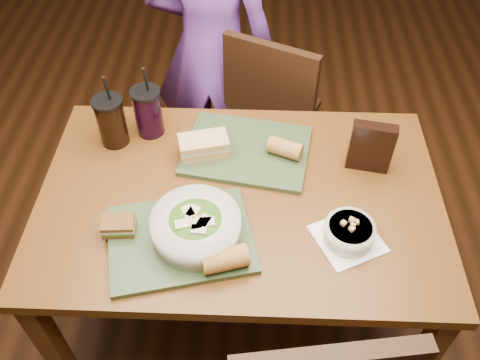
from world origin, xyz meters
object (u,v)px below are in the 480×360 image
baguette_far (285,148)px  baguette_near (225,259)px  chair_far (267,112)px  soup_bowl (349,232)px  diner (211,49)px  sandwich_far (204,146)px  dining_table (240,212)px  sandwich_near (119,226)px  cup_berry (148,112)px  salad_bowl (196,226)px  chip_bag (371,147)px  tray_near (180,239)px  cup_cola (111,121)px  tray_far (247,150)px

baguette_far → baguette_near: bearing=-111.3°
chair_far → soup_bowl: size_ratio=3.81×
diner → sandwich_far: (0.02, -0.64, 0.04)m
dining_table → baguette_far: bearing=49.7°
sandwich_near → cup_berry: cup_berry is taller
chair_far → salad_bowl: size_ratio=3.50×
soup_bowl → chip_bag: (0.09, 0.30, 0.06)m
salad_bowl → chip_bag: (0.54, 0.32, 0.03)m
salad_bowl → soup_bowl: size_ratio=1.09×
tray_near → soup_bowl: 0.50m
diner → tray_near: (-0.02, -1.00, 0.00)m
sandwich_near → baguette_near: bearing=-19.1°
soup_bowl → cup_berry: bearing=145.5°
diner → cup_cola: diner is taller
dining_table → baguette_far: size_ratio=11.18×
chair_far → sandwich_near: bearing=-117.4°
tray_far → baguette_near: (-0.05, -0.48, 0.04)m
sandwich_far → cup_berry: cup_berry is taller
diner → cup_berry: (-0.18, -0.52, 0.09)m
tray_near → tray_far: size_ratio=1.00×
soup_bowl → baguette_far: baguette_far is taller
soup_bowl → sandwich_far: sandwich_far is taller
sandwich_near → soup_bowl: bearing=0.5°
tray_far → cup_berry: bearing=164.6°
tray_near → sandwich_near: 0.19m
tray_far → cup_berry: cup_berry is taller
baguette_far → chip_bag: bearing=-6.4°
dining_table → sandwich_near: (-0.35, -0.17, 0.13)m
chair_far → cup_cola: bearing=-139.7°
dining_table → soup_bowl: 0.39m
sandwich_far → cup_cola: cup_cola is taller
salad_bowl → sandwich_near: (-0.23, 0.01, -0.02)m
tray_near → sandwich_far: (0.04, 0.36, 0.04)m
dining_table → chip_bag: (0.42, 0.14, 0.18)m
soup_bowl → sandwich_far: (-0.46, 0.33, 0.02)m
chair_far → soup_bowl: bearing=-74.9°
baguette_far → dining_table: bearing=-130.3°
diner → cup_cola: (-0.30, -0.58, 0.09)m
baguette_near → cup_berry: bearing=117.8°
diner → chip_bag: diner is taller
baguette_near → cup_cola: cup_cola is taller
dining_table → cup_berry: bearing=138.8°
diner → tray_far: (0.17, -0.62, 0.00)m
soup_bowl → sandwich_far: bearing=144.0°
sandwich_far → chip_bag: size_ratio=0.99×
tray_far → chip_bag: (0.41, -0.05, 0.08)m
chair_far → baguette_far: bearing=-84.6°
chair_far → diner: diner is taller
dining_table → tray_far: tray_far is taller
baguette_far → cup_cola: 0.60m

